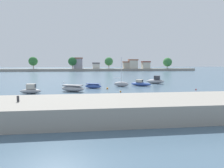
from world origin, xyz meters
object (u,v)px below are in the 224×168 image
moored_boat_1 (73,88)px  mooring_buoy_1 (121,92)px  mooring_buoy_0 (64,82)px  moored_boat_5 (156,81)px  moored_boat_4 (141,84)px  moored_boat_3 (121,84)px  mooring_buoy_3 (107,88)px  moored_boat_2 (93,86)px  mooring_buoy_4 (196,89)px  mooring_bollard (18,99)px  moored_boat_0 (31,90)px

moored_boat_1 → mooring_buoy_1: size_ratio=16.54×
mooring_buoy_0 → moored_boat_5: bearing=-10.9°
moored_boat_1 → moored_boat_4: size_ratio=1.00×
moored_boat_1 → moored_boat_3: (9.94, 6.14, 0.01)m
moored_boat_3 → moored_boat_5: 10.82m
moored_boat_1 → mooring_buoy_3: moored_boat_1 is taller
moored_boat_3 → moored_boat_5: moored_boat_3 is taller
moored_boat_4 → mooring_buoy_3: moored_boat_4 is taller
moored_boat_2 → mooring_buoy_4: (19.42, -5.00, -0.34)m
mooring_buoy_1 → mooring_buoy_4: mooring_buoy_1 is taller
moored_boat_2 → mooring_buoy_1: (4.64, -6.15, -0.33)m
mooring_buoy_1 → mooring_buoy_3: mooring_buoy_3 is taller
mooring_bollard → mooring_buoy_1: size_ratio=1.91×
mooring_buoy_3 → mooring_buoy_0: bearing=126.9°
mooring_bollard → moored_boat_2: size_ratio=0.15×
moored_boat_5 → mooring_buoy_0: 23.39m
moored_boat_3 → mooring_buoy_0: 16.42m
moored_boat_0 → moored_boat_2: moored_boat_0 is taller
mooring_buoy_1 → moored_boat_2: bearing=127.0°
mooring_bollard → moored_boat_2: mooring_bollard is taller
mooring_buoy_0 → mooring_buoy_1: mooring_buoy_1 is taller
moored_boat_2 → moored_boat_4: (10.70, 2.75, 0.05)m
mooring_buoy_1 → mooring_buoy_4: size_ratio=1.12×
moored_boat_5 → moored_boat_4: bearing=-113.7°
mooring_buoy_0 → moored_boat_3: bearing=-35.2°
mooring_bollard → moored_boat_2: bearing=71.5°
moored_boat_3 → moored_boat_5: (9.56, 5.07, 0.13)m
moored_boat_1 → mooring_bollard: bearing=-78.1°
moored_boat_5 → mooring_buoy_3: moored_boat_5 is taller
mooring_buoy_4 → mooring_buoy_3: bearing=169.3°
mooring_bollard → moored_boat_2: 22.80m
moored_boat_1 → moored_boat_4: 16.06m
mooring_buoy_0 → mooring_buoy_3: (9.98, -13.28, 0.06)m
mooring_buoy_4 → moored_boat_3: bearing=152.3°
moored_boat_0 → moored_boat_2: bearing=29.9°
moored_boat_5 → mooring_buoy_4: size_ratio=17.99×
moored_boat_1 → mooring_buoy_3: (6.51, 2.32, -0.39)m
moored_boat_1 → moored_boat_2: moored_boat_1 is taller
mooring_buoy_0 → mooring_buoy_3: mooring_buoy_3 is taller
mooring_buoy_4 → mooring_bollard: bearing=-148.1°
mooring_bollard → moored_boat_3: bearing=60.4°
moored_boat_3 → mooring_bollard: bearing=-98.1°
mooring_buoy_1 → mooring_buoy_3: (-1.92, 4.30, 0.05)m
moored_boat_2 → moored_boat_5: (15.70, 7.04, 0.25)m
moored_boat_2 → mooring_buoy_1: 7.71m
moored_boat_2 → mooring_buoy_1: moored_boat_2 is taller
moored_boat_2 → mooring_buoy_0: size_ratio=14.64×
moored_boat_3 → mooring_buoy_3: (-3.43, -3.81, -0.40)m
mooring_buoy_1 → mooring_buoy_3: bearing=114.0°
moored_boat_5 → mooring_buoy_4: bearing=-47.1°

